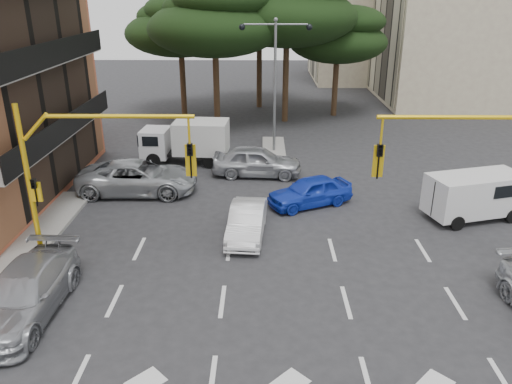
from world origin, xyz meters
TOP-DOWN VIEW (x-y plane):
  - ground at (0.00, 0.00)m, footprint 120.00×120.00m
  - median_strip at (0.00, 16.00)m, footprint 1.40×6.00m
  - apartment_beige_far at (12.95, 44.00)m, footprint 16.20×12.15m
  - pine_left_near at (-3.94, 21.96)m, footprint 9.15×9.15m
  - pine_center at (1.06, 23.96)m, footprint 9.98×9.98m
  - pine_left_far at (-6.94, 25.96)m, footprint 8.32×8.32m
  - pine_right at (5.06, 25.96)m, footprint 7.49×7.49m
  - pine_back at (-0.94, 28.96)m, footprint 9.15×9.15m
  - signal_mast_right at (6.80, 1.99)m, footprint 5.79×0.37m
  - signal_mast_left at (-6.80, 1.99)m, footprint 5.79×0.37m
  - street_lamp_center at (0.00, 16.00)m, footprint 4.16×0.36m
  - car_white_hatch at (-1.34, 4.67)m, footprint 1.66×4.01m
  - car_blue_compact at (1.49, 7.86)m, footprint 4.30×3.16m
  - car_silver_wagon at (-8.00, -0.73)m, footprint 2.22×5.20m
  - car_silver_cross_a at (-6.84, 9.29)m, footprint 5.79×2.71m
  - car_silver_cross_b at (-1.01, 11.84)m, footprint 4.88×2.24m
  - van_white at (8.50, 6.52)m, footprint 4.46×2.91m
  - box_truck_a at (-5.12, 14.00)m, footprint 5.15×2.41m

SIDE VIEW (x-z plane):
  - ground at x=0.00m, z-range 0.00..0.00m
  - median_strip at x=0.00m, z-range 0.00..0.15m
  - car_white_hatch at x=-1.34m, z-range 0.00..1.29m
  - car_blue_compact at x=1.49m, z-range 0.00..1.36m
  - car_silver_wagon at x=-8.00m, z-range 0.00..1.49m
  - car_silver_cross_a at x=-6.84m, z-range 0.00..1.60m
  - car_silver_cross_b at x=-1.01m, z-range 0.00..1.62m
  - van_white at x=8.50m, z-range 0.00..2.05m
  - box_truck_a at x=-5.12m, z-range 0.00..2.47m
  - signal_mast_right at x=6.80m, z-range 0.88..6.88m
  - signal_mast_left at x=-6.80m, z-range 0.88..6.88m
  - street_lamp_center at x=0.00m, z-range 1.54..9.31m
  - pine_right at x=5.06m, z-range 2.03..10.40m
  - pine_left_far at x=-6.94m, z-range 2.26..11.56m
  - pine_left_near at x=-3.94m, z-range 2.49..12.72m
  - pine_back at x=-0.94m, z-range 2.49..12.72m
  - pine_center at x=1.06m, z-range 2.72..13.88m
  - apartment_beige_far at x=12.95m, z-range 0.00..16.70m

